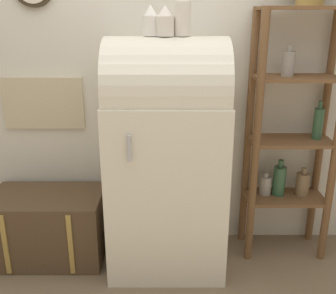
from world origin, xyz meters
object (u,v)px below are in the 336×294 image
suitcase_trunk (50,226)px  vase_left (152,21)px  refrigerator (168,155)px  vase_right (184,12)px  vase_center (167,22)px

suitcase_trunk → vase_left: size_ratio=4.36×
refrigerator → suitcase_trunk: bearing=177.2°
vase_right → vase_center: bearing=-172.7°
suitcase_trunk → vase_right: vase_right is taller
suitcase_trunk → vase_right: (0.90, -0.04, 1.38)m
suitcase_trunk → vase_center: 1.55m
suitcase_trunk → vase_center: size_ratio=4.50×
suitcase_trunk → vase_right: 1.65m
vase_left → vase_center: bearing=-14.7°
vase_left → vase_right: size_ratio=0.60×
vase_left → vase_center: (0.08, -0.02, -0.00)m
vase_center → vase_right: (0.10, 0.01, 0.05)m
suitcase_trunk → refrigerator: bearing=-2.8°
vase_right → suitcase_trunk: bearing=177.4°
suitcase_trunk → vase_left: bearing=-2.5°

